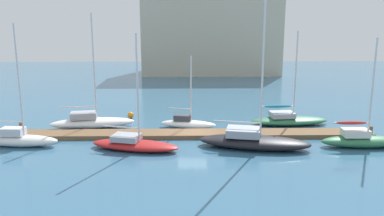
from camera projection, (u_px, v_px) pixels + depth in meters
name	position (u px, v px, depth m)	size (l,w,h in m)	color
ground_plane	(192.00, 136.00, 34.25)	(120.00, 120.00, 0.00)	#386684
dock_pier	(192.00, 134.00, 34.21)	(30.61, 2.20, 0.35)	brown
dock_piling_near_end	(21.00, 128.00, 34.80)	(0.28, 0.28, 1.05)	brown
dock_piling_far_end	(371.00, 132.00, 33.47)	(0.28, 0.28, 1.05)	brown
sailboat_0	(20.00, 139.00, 31.43)	(5.99, 2.02, 9.50)	white
sailboat_1	(92.00, 121.00, 36.68)	(7.83, 3.19, 10.29)	white
sailboat_2	(134.00, 144.00, 30.64)	(7.21, 3.83, 8.81)	#B21E1E
sailboat_3	(188.00, 123.00, 36.57)	(5.30, 2.36, 6.61)	white
sailboat_4	(253.00, 140.00, 31.00)	(9.00, 4.55, 12.88)	black
sailboat_5	(288.00, 119.00, 37.80)	(7.40, 2.91, 8.72)	#2D7047
sailboat_6	(362.00, 139.00, 31.25)	(6.60, 1.95, 8.46)	#2D7047
mooring_buoy_orange	(131.00, 115.00, 40.27)	(0.64, 0.64, 0.64)	orange
harbor_building_distant	(211.00, 38.00, 71.89)	(24.10, 9.76, 12.84)	#BCB299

